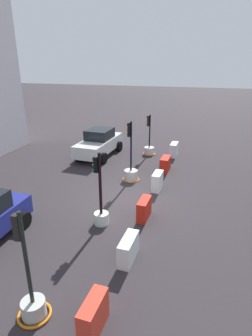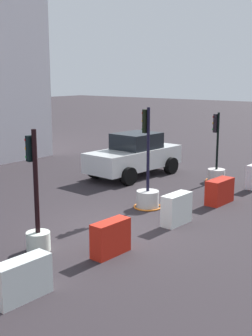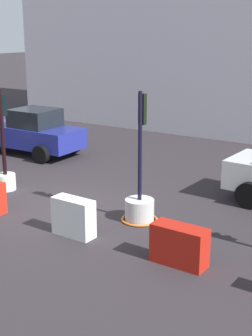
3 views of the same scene
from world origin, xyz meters
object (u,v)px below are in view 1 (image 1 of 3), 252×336
at_px(traffic_light_3, 149,148).
at_px(construction_barrier_4, 165,164).
at_px(construction_barrier_2, 144,209).
at_px(car_white_van, 99,143).
at_px(construction_barrier_3, 157,181).
at_px(construction_barrier_5, 174,150).
at_px(traffic_light_2, 131,172).
at_px(traffic_light_0, 32,300).
at_px(traffic_light_1, 101,209).
at_px(construction_barrier_0, 93,316).
at_px(construction_barrier_1, 128,249).

distance_m(traffic_light_3, construction_barrier_4, 3.11).
bearing_deg(construction_barrier_4, construction_barrier_2, -179.80).
xyz_separation_m(construction_barrier_4, car_white_van, (1.51, 4.68, 0.47)).
xyz_separation_m(construction_barrier_3, construction_barrier_5, (5.43, -0.10, 0.01)).
relative_size(construction_barrier_2, construction_barrier_3, 1.02).
xyz_separation_m(traffic_light_2, construction_barrier_3, (-0.78, -1.58, -0.03)).
relative_size(traffic_light_0, traffic_light_2, 0.94).
distance_m(traffic_light_1, car_white_van, 8.52).
height_order(construction_barrier_0, car_white_van, car_white_van).
bearing_deg(construction_barrier_2, traffic_light_2, 23.48).
bearing_deg(construction_barrier_3, traffic_light_1, 157.92).
xyz_separation_m(traffic_light_3, construction_barrier_3, (-5.36, -1.57, 0.01)).
height_order(traffic_light_1, construction_barrier_3, traffic_light_1).
bearing_deg(construction_barrier_4, construction_barrier_1, -179.15).
xyz_separation_m(traffic_light_3, construction_barrier_0, (-13.50, -1.58, 0.01)).
bearing_deg(car_white_van, traffic_light_0, -165.81).
xyz_separation_m(traffic_light_3, car_white_van, (-1.19, 3.14, 0.44)).
xyz_separation_m(construction_barrier_4, construction_barrier_5, (2.78, -0.13, 0.04)).
bearing_deg(traffic_light_3, construction_barrier_5, -87.49).
relative_size(traffic_light_3, construction_barrier_4, 2.38).
relative_size(traffic_light_1, construction_barrier_4, 2.56).
bearing_deg(car_white_van, construction_barrier_0, -159.00).
height_order(traffic_light_3, construction_barrier_1, traffic_light_3).
bearing_deg(car_white_van, construction_barrier_2, -146.10).
xyz_separation_m(traffic_light_0, construction_barrier_2, (5.37, -1.57, -0.09)).
bearing_deg(construction_barrier_0, construction_barrier_3, 0.11).
distance_m(traffic_light_1, construction_barrier_5, 9.31).
bearing_deg(traffic_light_2, construction_barrier_5, -19.81).
xyz_separation_m(traffic_light_0, car_white_van, (12.36, 3.12, 0.37)).
relative_size(traffic_light_3, construction_barrier_5, 2.44).
bearing_deg(traffic_light_2, car_white_van, 42.78).
xyz_separation_m(construction_barrier_5, car_white_van, (-1.27, 4.80, 0.42)).
bearing_deg(construction_barrier_1, traffic_light_3, 8.72).
xyz_separation_m(traffic_light_2, car_white_van, (3.38, 3.13, 0.40)).
bearing_deg(traffic_light_1, traffic_light_3, 0.35).
height_order(traffic_light_2, construction_barrier_1, traffic_light_2).
xyz_separation_m(traffic_light_2, traffic_light_3, (4.57, -0.01, -0.04)).
xyz_separation_m(construction_barrier_0, construction_barrier_1, (2.68, -0.08, -0.05)).
relative_size(traffic_light_2, traffic_light_3, 1.16).
distance_m(traffic_light_3, construction_barrier_0, 13.59).
bearing_deg(construction_barrier_2, construction_barrier_5, -0.74).
relative_size(construction_barrier_0, car_white_van, 0.23).
bearing_deg(traffic_light_3, traffic_light_2, 179.89).
bearing_deg(traffic_light_3, construction_barrier_3, -163.68).
bearing_deg(traffic_light_2, construction_barrier_0, -169.88).
relative_size(traffic_light_2, construction_barrier_5, 2.84).
bearing_deg(traffic_light_0, construction_barrier_4, -8.15).
xyz_separation_m(traffic_light_0, traffic_light_3, (13.55, -0.01, -0.07)).
relative_size(construction_barrier_0, construction_barrier_4, 0.91).
distance_m(construction_barrier_0, construction_barrier_2, 5.32).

